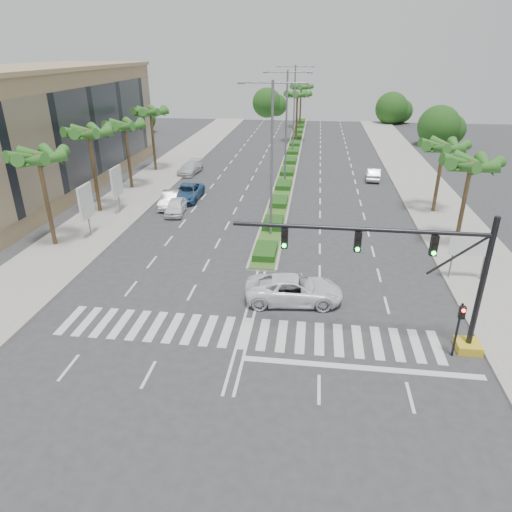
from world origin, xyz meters
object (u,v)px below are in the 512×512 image
at_px(car_parked_d, 190,168).
at_px(car_crossing, 294,289).
at_px(car_parked_a, 176,207).
at_px(car_parked_c, 187,192).
at_px(car_right, 374,174).
at_px(car_parked_b, 170,199).

relative_size(car_parked_d, car_crossing, 0.84).
bearing_deg(car_crossing, car_parked_d, 20.75).
relative_size(car_parked_a, car_parked_c, 0.75).
xyz_separation_m(car_crossing, car_right, (7.71, 29.35, -0.11)).
relative_size(car_parked_d, car_right, 1.14).
distance_m(car_parked_c, car_parked_d, 10.61).
bearing_deg(car_parked_c, car_right, 28.23).
height_order(car_parked_d, car_crossing, car_crossing).
xyz_separation_m(car_parked_c, car_crossing, (11.78, -19.04, 0.06)).
distance_m(car_parked_a, car_parked_c, 4.32).
bearing_deg(car_parked_d, car_parked_a, -73.65).
xyz_separation_m(car_parked_a, car_parked_c, (-0.06, 4.32, 0.06)).
distance_m(car_parked_b, car_parked_d, 12.80).
distance_m(car_parked_c, car_right, 22.04).
bearing_deg(car_parked_d, car_parked_b, -77.11).
relative_size(car_parked_c, car_parked_d, 1.11).
xyz_separation_m(car_parked_d, car_right, (21.93, -0.02, -0.00)).
relative_size(car_crossing, car_right, 1.36).
distance_m(car_parked_b, car_crossing, 21.01).
bearing_deg(car_crossing, car_parked_c, 26.65).
relative_size(car_parked_b, car_right, 1.04).
relative_size(car_parked_b, car_crossing, 0.76).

